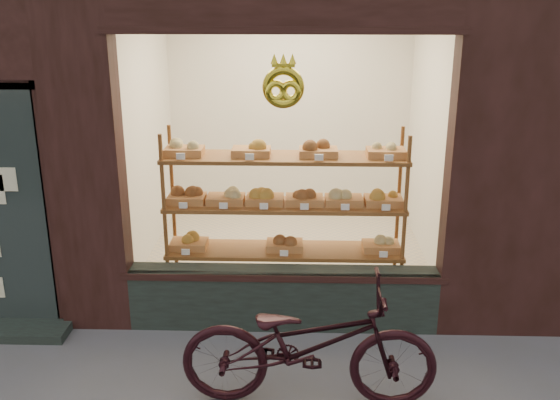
{
  "coord_description": "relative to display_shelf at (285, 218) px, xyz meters",
  "views": [
    {
      "loc": [
        0.58,
        -2.86,
        2.84
      ],
      "look_at": [
        0.42,
        2.0,
        1.23
      ],
      "focal_mm": 40.0,
      "sensor_mm": 36.0,
      "label": 1
    }
  ],
  "objects": [
    {
      "name": "display_shelf",
      "position": [
        0.0,
        0.0,
        0.0
      ],
      "size": [
        2.2,
        0.45,
        1.7
      ],
      "color": "brown",
      "rests_on": "ground"
    },
    {
      "name": "bicycle",
      "position": [
        0.21,
        -1.52,
        -0.4
      ],
      "size": [
        1.83,
        0.67,
        0.96
      ],
      "primitive_type": "imported",
      "rotation": [
        0.0,
        0.0,
        1.55
      ],
      "color": "black",
      "rests_on": "ground"
    }
  ]
}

